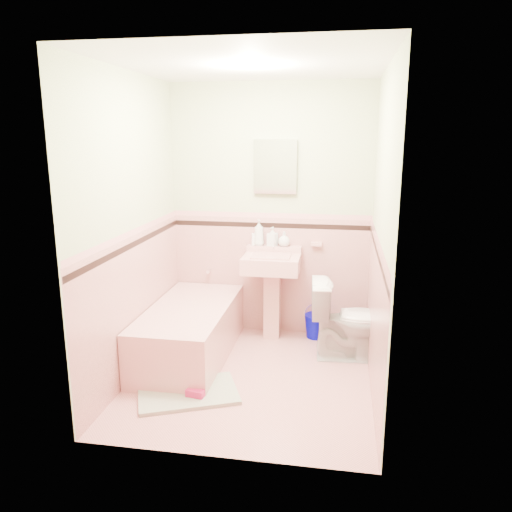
% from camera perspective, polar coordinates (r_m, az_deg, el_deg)
% --- Properties ---
extents(floor, '(2.20, 2.20, 0.00)m').
position_cam_1_polar(floor, '(4.37, -0.57, -13.63)').
color(floor, '#D68E8C').
rests_on(floor, ground).
extents(ceiling, '(2.20, 2.20, 0.00)m').
position_cam_1_polar(ceiling, '(3.92, -0.66, 20.93)').
color(ceiling, white).
rests_on(ceiling, ground).
extents(wall_back, '(2.50, 0.00, 2.50)m').
position_cam_1_polar(wall_back, '(5.03, 1.64, 5.00)').
color(wall_back, beige).
rests_on(wall_back, ground).
extents(wall_front, '(2.50, 0.00, 2.50)m').
position_cam_1_polar(wall_front, '(2.91, -4.50, -1.32)').
color(wall_front, beige).
rests_on(wall_front, ground).
extents(wall_left, '(0.00, 2.50, 2.50)m').
position_cam_1_polar(wall_left, '(4.25, -14.01, 3.03)').
color(wall_left, beige).
rests_on(wall_left, ground).
extents(wall_right, '(0.00, 2.50, 2.50)m').
position_cam_1_polar(wall_right, '(3.91, 13.98, 2.15)').
color(wall_right, beige).
rests_on(wall_right, ground).
extents(wainscot_back, '(2.00, 0.00, 2.00)m').
position_cam_1_polar(wainscot_back, '(5.15, 1.57, -2.18)').
color(wainscot_back, '#D89491').
rests_on(wainscot_back, ground).
extents(wainscot_front, '(2.00, 0.00, 2.00)m').
position_cam_1_polar(wainscot_front, '(3.15, -4.22, -12.77)').
color(wainscot_front, '#D89491').
rests_on(wainscot_front, ground).
extents(wainscot_left, '(0.00, 2.20, 2.20)m').
position_cam_1_polar(wainscot_left, '(4.41, -13.39, -5.31)').
color(wainscot_left, '#D89491').
rests_on(wainscot_left, ground).
extents(wainscot_right, '(0.00, 2.20, 2.20)m').
position_cam_1_polar(wainscot_right, '(4.08, 13.29, -6.83)').
color(wainscot_right, '#D89491').
rests_on(wainscot_right, ground).
extents(accent_back, '(2.00, 0.00, 2.00)m').
position_cam_1_polar(accent_back, '(5.03, 1.60, 3.51)').
color(accent_back, black).
rests_on(accent_back, ground).
extents(accent_front, '(2.00, 0.00, 2.00)m').
position_cam_1_polar(accent_front, '(2.96, -4.36, -3.66)').
color(accent_front, black).
rests_on(accent_front, ground).
extents(accent_left, '(0.00, 2.20, 2.20)m').
position_cam_1_polar(accent_left, '(4.27, -13.69, 1.31)').
color(accent_left, black).
rests_on(accent_left, ground).
extents(accent_right, '(0.00, 2.20, 2.20)m').
position_cam_1_polar(accent_right, '(3.93, 13.61, 0.30)').
color(accent_right, black).
rests_on(accent_right, ground).
extents(cap_back, '(2.00, 0.00, 2.00)m').
position_cam_1_polar(cap_back, '(5.02, 1.61, 4.63)').
color(cap_back, '#D68C8E').
rests_on(cap_back, ground).
extents(cap_front, '(2.00, 0.00, 2.00)m').
position_cam_1_polar(cap_front, '(2.93, -4.40, -1.80)').
color(cap_front, '#D68C8E').
rests_on(cap_front, ground).
extents(cap_left, '(0.00, 2.20, 2.20)m').
position_cam_1_polar(cap_left, '(4.25, -13.77, 2.63)').
color(cap_left, '#D68C8E').
rests_on(cap_left, ground).
extents(cap_right, '(0.00, 2.20, 2.20)m').
position_cam_1_polar(cap_right, '(3.91, 13.69, 1.73)').
color(cap_right, '#D68C8E').
rests_on(cap_right, ground).
extents(bathtub, '(0.70, 1.50, 0.45)m').
position_cam_1_polar(bathtub, '(4.71, -7.50, -8.68)').
color(bathtub, '#D19290').
rests_on(bathtub, floor).
extents(tub_faucet, '(0.04, 0.12, 0.04)m').
position_cam_1_polar(tub_faucet, '(5.23, -5.33, -1.66)').
color(tub_faucet, silver).
rests_on(tub_faucet, wall_back).
extents(sink, '(0.55, 0.48, 0.86)m').
position_cam_1_polar(sink, '(4.98, 1.76, -4.78)').
color(sink, '#D19290').
rests_on(sink, floor).
extents(sink_faucet, '(0.02, 0.02, 0.10)m').
position_cam_1_polar(sink_faucet, '(4.98, 2.03, 1.40)').
color(sink_faucet, silver).
rests_on(sink_faucet, sink).
extents(medicine_cabinet, '(0.41, 0.04, 0.52)m').
position_cam_1_polar(medicine_cabinet, '(4.95, 2.21, 10.10)').
color(medicine_cabinet, white).
rests_on(medicine_cabinet, wall_back).
extents(soap_dish, '(0.11, 0.06, 0.04)m').
position_cam_1_polar(soap_dish, '(5.00, 6.89, 1.36)').
color(soap_dish, '#D19290').
rests_on(soap_dish, wall_back).
extents(soap_bottle_left, '(0.13, 0.13, 0.26)m').
position_cam_1_polar(soap_bottle_left, '(5.02, 0.34, 2.67)').
color(soap_bottle_left, '#B2B2B2').
rests_on(soap_bottle_left, sink).
extents(soap_bottle_mid, '(0.11, 0.11, 0.19)m').
position_cam_1_polar(soap_bottle_mid, '(5.01, 1.88, 2.23)').
color(soap_bottle_mid, '#B2B2B2').
rests_on(soap_bottle_mid, sink).
extents(soap_bottle_right, '(0.13, 0.13, 0.15)m').
position_cam_1_polar(soap_bottle_right, '(5.00, 3.21, 1.94)').
color(soap_bottle_right, '#B2B2B2').
rests_on(soap_bottle_right, sink).
extents(tube, '(0.04, 0.04, 0.12)m').
position_cam_1_polar(tube, '(5.04, -0.29, 1.91)').
color(tube, white).
rests_on(tube, sink).
extents(toilet, '(0.75, 0.46, 0.73)m').
position_cam_1_polar(toilet, '(4.66, 10.72, -7.15)').
color(toilet, white).
rests_on(toilet, floor).
extents(bucket, '(0.26, 0.26, 0.24)m').
position_cam_1_polar(bucket, '(5.16, 6.85, -7.89)').
color(bucket, '#0101AC').
rests_on(bucket, floor).
extents(bath_mat, '(0.91, 0.77, 0.03)m').
position_cam_1_polar(bath_mat, '(4.14, -7.74, -15.14)').
color(bath_mat, '#97A287').
rests_on(bath_mat, floor).
extents(shoe, '(0.15, 0.09, 0.06)m').
position_cam_1_polar(shoe, '(4.04, -6.92, -15.20)').
color(shoe, '#BF1E59').
rests_on(shoe, bath_mat).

